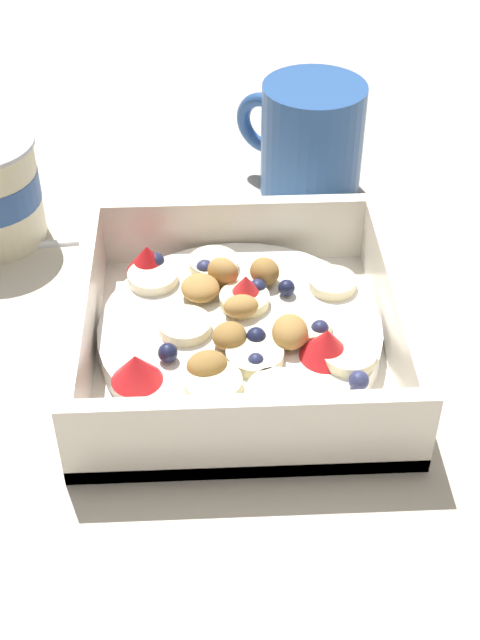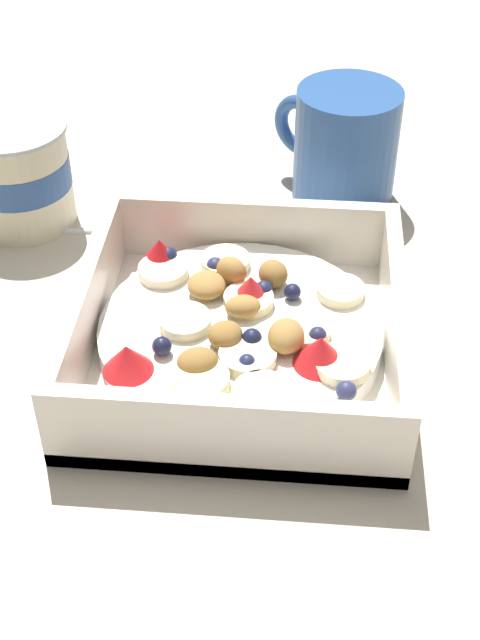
{
  "view_description": "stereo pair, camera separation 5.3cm",
  "coord_description": "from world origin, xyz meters",
  "px_view_note": "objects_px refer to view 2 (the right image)",
  "views": [
    {
      "loc": [
        -0.39,
        0.04,
        0.37
      ],
      "look_at": [
        0.02,
        0.02,
        0.03
      ],
      "focal_mm": 48.74,
      "sensor_mm": 36.0,
      "label": 1
    },
    {
      "loc": [
        -0.39,
        -0.02,
        0.37
      ],
      "look_at": [
        0.02,
        0.02,
        0.03
      ],
      "focal_mm": 48.74,
      "sensor_mm": 36.0,
      "label": 2
    }
  ],
  "objects_px": {
    "coffee_mug": "(344,145)",
    "fruit_bowl": "(240,333)",
    "spoon": "(180,227)",
    "yogurt_cup": "(18,173)"
  },
  "relations": [
    {
      "from": "coffee_mug",
      "to": "fruit_bowl",
      "type": "bearing_deg",
      "value": 162.16
    },
    {
      "from": "fruit_bowl",
      "to": "coffee_mug",
      "type": "relative_size",
      "value": 2.01
    },
    {
      "from": "coffee_mug",
      "to": "spoon",
      "type": "bearing_deg",
      "value": 117.67
    },
    {
      "from": "fruit_bowl",
      "to": "spoon",
      "type": "relative_size",
      "value": 1.15
    },
    {
      "from": "yogurt_cup",
      "to": "coffee_mug",
      "type": "xyz_separation_m",
      "value": [
        0.06,
        -0.24,
        0.0
      ]
    },
    {
      "from": "fruit_bowl",
      "to": "spoon",
      "type": "height_order",
      "value": "fruit_bowl"
    },
    {
      "from": "yogurt_cup",
      "to": "coffee_mug",
      "type": "relative_size",
      "value": 0.83
    },
    {
      "from": "spoon",
      "to": "coffee_mug",
      "type": "bearing_deg",
      "value": -62.33
    },
    {
      "from": "spoon",
      "to": "coffee_mug",
      "type": "distance_m",
      "value": 0.14
    },
    {
      "from": "fruit_bowl",
      "to": "spoon",
      "type": "bearing_deg",
      "value": 22.64
    }
  ]
}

